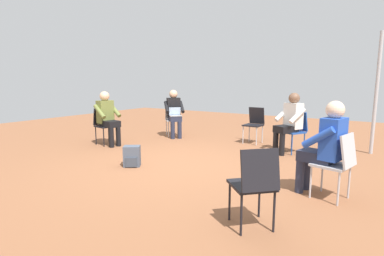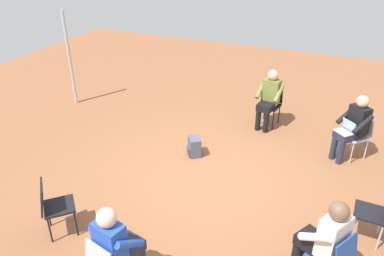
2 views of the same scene
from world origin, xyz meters
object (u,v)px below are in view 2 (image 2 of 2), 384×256
at_px(chair_west, 271,102).
at_px(person_in_blue, 117,243).
at_px(person_in_white, 325,237).
at_px(person_with_laptop, 353,125).
at_px(chair_southeast, 53,204).
at_px(chair_north, 377,211).
at_px(chair_northwest, 358,133).
at_px(person_in_olive, 269,96).
at_px(backpack_near_laptop_user, 195,148).

xyz_separation_m(chair_west, person_in_blue, (4.88, -0.67, 0.20)).
height_order(chair_west, person_in_white, person_in_white).
bearing_deg(person_with_laptop, chair_west, 16.58).
bearing_deg(person_in_white, chair_west, 50.58).
bearing_deg(chair_southeast, person_with_laptop, 90.26).
height_order(chair_southeast, chair_north, same).
relative_size(chair_northwest, person_with_laptop, 0.69).
xyz_separation_m(person_with_laptop, person_in_blue, (4.05, -2.30, 0.00)).
height_order(person_with_laptop, person_in_white, same).
height_order(chair_northwest, person_in_blue, person_in_blue).
bearing_deg(chair_west, chair_southeast, 75.69).
distance_m(person_in_white, person_in_olive, 3.99).
bearing_deg(person_in_olive, person_with_laptop, 167.77).
xyz_separation_m(chair_west, person_in_olive, (0.16, -0.03, 0.20)).
bearing_deg(person_in_white, person_in_olive, 51.78).
bearing_deg(backpack_near_laptop_user, person_in_blue, 6.27).
bearing_deg(person_in_olive, person_in_white, 121.36).
bearing_deg(person_in_blue, chair_northwest, 73.53).
distance_m(chair_northwest, person_in_blue, 4.83).
relative_size(chair_southeast, chair_northwest, 1.00).
distance_m(chair_northwest, person_with_laptop, 0.26).
relative_size(chair_north, person_in_blue, 0.69).
bearing_deg(chair_southeast, chair_northwest, 90.30).
relative_size(person_in_blue, person_in_white, 1.00).
bearing_deg(backpack_near_laptop_user, chair_northwest, 112.59).
relative_size(chair_north, chair_northwest, 1.00).
bearing_deg(person_with_laptop, person_in_blue, 103.89).
bearing_deg(person_in_white, person_with_laptop, 26.59).
bearing_deg(chair_northwest, chair_southeast, 88.71).
relative_size(chair_west, person_in_blue, 0.69).
xyz_separation_m(person_in_blue, backpack_near_laptop_user, (-3.03, -0.33, -0.54)).
xyz_separation_m(chair_northwest, person_in_blue, (4.18, -2.42, 0.20)).
bearing_deg(person_in_olive, chair_northwest, 172.64).
xyz_separation_m(person_in_white, person_in_olive, (-3.71, -1.48, 0.00)).
relative_size(chair_southeast, person_in_blue, 0.69).
bearing_deg(chair_north, chair_northwest, 10.78).
bearing_deg(chair_southeast, chair_west, 111.18).
bearing_deg(chair_west, person_in_blue, 91.81).
bearing_deg(chair_northwest, chair_north, 141.29).
xyz_separation_m(chair_northwest, backpack_near_laptop_user, (1.15, -2.75, -0.34)).
bearing_deg(chair_north, person_in_olive, 40.29).
distance_m(chair_southeast, person_in_blue, 1.39).
distance_m(chair_north, person_with_laptop, 2.11).
relative_size(chair_north, person_with_laptop, 0.69).
bearing_deg(chair_west, chair_northwest, 167.62).
distance_m(person_with_laptop, person_in_blue, 4.66).
relative_size(person_with_laptop, person_in_white, 1.00).
height_order(chair_north, person_in_white, person_in_white).
xyz_separation_m(chair_west, chair_southeast, (4.47, -1.98, 0.00)).
height_order(chair_north, person_with_laptop, person_with_laptop).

